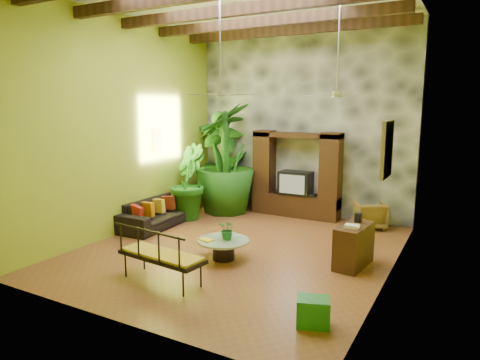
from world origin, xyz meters
The scene contains 22 objects.
ground centered at (0.00, 0.00, 0.00)m, with size 7.00×7.00×0.00m, color brown.
back_wall centered at (0.00, 3.50, 2.50)m, with size 6.00×0.02×5.00m, color #95AC27.
left_wall centered at (-3.00, 0.00, 2.50)m, with size 0.02×7.00×5.00m, color #95AC27.
right_wall centered at (3.00, 0.00, 2.50)m, with size 0.02×7.00×5.00m, color #95AC27.
stone_accent_wall centered at (0.00, 3.44, 2.50)m, with size 5.98×0.10×4.98m, color #383B40.
ceiling_beams centered at (0.00, 0.00, 4.78)m, with size 5.95×5.36×0.22m.
entertainment_center centered at (0.00, 3.14, 0.97)m, with size 2.40×0.55×2.30m.
ceiling_fan_front centered at (-0.20, -0.40, 3.40)m, with size 1.28×1.28×1.86m.
ceiling_fan_back centered at (1.60, 1.20, 3.40)m, with size 1.28×1.28×1.86m.
wall_art_mask centered at (-2.96, 1.00, 2.10)m, with size 0.06×0.32×0.55m, color yellow.
wall_art_painting centered at (2.96, -0.60, 2.30)m, with size 0.06×0.70×0.90m, color #244D86.
sofa centered at (-2.65, 0.59, 0.34)m, with size 2.32×0.91×0.68m, color black.
wicker_armchair centered at (2.04, 2.93, 0.32)m, with size 0.69×0.71×0.65m, color olive.
tall_plant_a centered at (-2.29, 3.15, 1.36)m, with size 1.44×0.97×2.73m, color #1E5717.
tall_plant_b centered at (-2.44, 1.53, 0.99)m, with size 1.09×0.88×1.98m, color #1C631A.
tall_plant_c centered at (-1.88, 2.59, 1.52)m, with size 1.70×1.70×3.04m, color #1D5616.
coffee_table centered at (0.02, -0.69, 0.26)m, with size 1.01×1.01×0.40m.
centerpiece_plant centered at (0.08, -0.63, 0.60)m, with size 0.35×0.31×0.39m, color #1A6421.
yellow_tray centered at (-0.24, -0.89, 0.41)m, with size 0.26×0.18×0.03m, color gold.
iron_bench centered at (-0.34, -2.20, 0.53)m, with size 1.65×0.75×0.57m.
side_console centered at (2.33, 0.18, 0.40)m, with size 0.45×0.99×0.79m, color #341810.
green_bin centered at (2.41, -2.28, 0.19)m, with size 0.45×0.33×0.39m, color #207822.
Camera 1 is at (4.16, -7.52, 2.98)m, focal length 32.00 mm.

